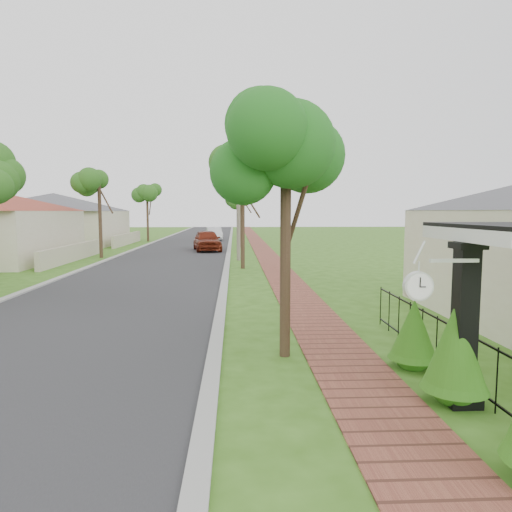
# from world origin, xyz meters

# --- Properties ---
(ground) EXTENTS (160.00, 160.00, 0.00)m
(ground) POSITION_xyz_m (0.00, 0.00, 0.00)
(ground) COLOR #356016
(ground) RESTS_ON ground
(road) EXTENTS (7.00, 120.00, 0.02)m
(road) POSITION_xyz_m (-3.00, 20.00, 0.00)
(road) COLOR #28282B
(road) RESTS_ON ground
(kerb_right) EXTENTS (0.30, 120.00, 0.10)m
(kerb_right) POSITION_xyz_m (0.65, 20.00, 0.00)
(kerb_right) COLOR #9E9E99
(kerb_right) RESTS_ON ground
(kerb_left) EXTENTS (0.30, 120.00, 0.10)m
(kerb_left) POSITION_xyz_m (-6.65, 20.00, 0.00)
(kerb_left) COLOR #9E9E99
(kerb_left) RESTS_ON ground
(sidewalk) EXTENTS (1.50, 120.00, 0.03)m
(sidewalk) POSITION_xyz_m (3.25, 20.00, 0.00)
(sidewalk) COLOR brown
(sidewalk) RESTS_ON ground
(porch_post) EXTENTS (0.48, 0.48, 2.52)m
(porch_post) POSITION_xyz_m (4.55, -1.00, 1.12)
(porch_post) COLOR black
(porch_post) RESTS_ON ground
(picket_fence) EXTENTS (0.03, 8.02, 1.00)m
(picket_fence) POSITION_xyz_m (4.90, -0.00, 0.53)
(picket_fence) COLOR black
(picket_fence) RESTS_ON ground
(street_trees) EXTENTS (10.70, 37.65, 5.89)m
(street_trees) POSITION_xyz_m (-2.87, 26.84, 4.54)
(street_trees) COLOR #382619
(street_trees) RESTS_ON ground
(hedge_row) EXTENTS (0.91, 4.67, 2.18)m
(hedge_row) POSITION_xyz_m (4.45, -1.49, 0.86)
(hedge_row) COLOR #1D6113
(hedge_row) RESTS_ON ground
(far_house_grey) EXTENTS (15.56, 15.56, 4.60)m
(far_house_grey) POSITION_xyz_m (-14.97, 34.00, 2.34)
(far_house_grey) COLOR beige
(far_house_grey) RESTS_ON ground
(parked_car_red) EXTENTS (2.58, 4.87, 1.58)m
(parked_car_red) POSITION_xyz_m (-1.00, 26.79, 0.79)
(parked_car_red) COLOR maroon
(parked_car_red) RESTS_ON ground
(parked_car_white) EXTENTS (1.90, 4.24, 1.35)m
(parked_car_white) POSITION_xyz_m (-1.00, 39.13, 0.68)
(parked_car_white) COLOR silver
(parked_car_white) RESTS_ON ground
(near_tree) EXTENTS (1.99, 1.99, 5.12)m
(near_tree) POSITION_xyz_m (2.10, 1.50, 4.07)
(near_tree) COLOR #382619
(near_tree) RESTS_ON ground
(utility_pole) EXTENTS (1.20, 0.24, 7.86)m
(utility_pole) POSITION_xyz_m (1.31, 20.00, 3.99)
(utility_pole) COLOR slate
(utility_pole) RESTS_ON ground
(station_clock) EXTENTS (1.06, 0.13, 0.59)m
(station_clock) POSITION_xyz_m (3.69, -1.40, 1.95)
(station_clock) COLOR white
(station_clock) RESTS_ON ground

